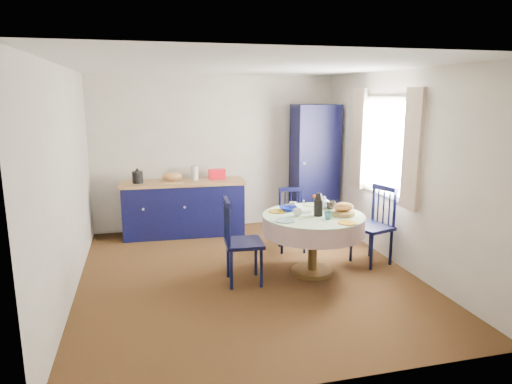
# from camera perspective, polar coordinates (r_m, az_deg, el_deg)

# --- Properties ---
(floor) EXTENTS (4.50, 4.50, 0.00)m
(floor) POSITION_cam_1_polar(r_m,az_deg,el_deg) (5.74, -1.07, -10.33)
(floor) COLOR black
(floor) RESTS_ON ground
(ceiling) EXTENTS (4.50, 4.50, 0.00)m
(ceiling) POSITION_cam_1_polar(r_m,az_deg,el_deg) (5.31, -1.18, 15.45)
(ceiling) COLOR white
(ceiling) RESTS_ON wall_back
(wall_back) EXTENTS (4.00, 0.02, 2.50)m
(wall_back) POSITION_cam_1_polar(r_m,az_deg,el_deg) (7.57, -4.99, 4.92)
(wall_back) COLOR silver
(wall_back) RESTS_ON floor
(wall_left) EXTENTS (0.02, 4.50, 2.50)m
(wall_left) POSITION_cam_1_polar(r_m,az_deg,el_deg) (5.31, -22.63, 0.98)
(wall_left) COLOR silver
(wall_left) RESTS_ON floor
(wall_right) EXTENTS (0.02, 4.50, 2.50)m
(wall_right) POSITION_cam_1_polar(r_m,az_deg,el_deg) (6.15, 17.37, 2.75)
(wall_right) COLOR silver
(wall_right) RESTS_ON floor
(window) EXTENTS (0.10, 1.74, 1.45)m
(window) POSITION_cam_1_polar(r_m,az_deg,el_deg) (6.35, 15.76, 5.63)
(window) COLOR white
(window) RESTS_ON wall_right
(kitchen_counter) EXTENTS (1.95, 0.69, 1.10)m
(kitchen_counter) POSITION_cam_1_polar(r_m,az_deg,el_deg) (7.31, -9.03, -1.87)
(kitchen_counter) COLOR black
(kitchen_counter) RESTS_ON floor
(pantry_cabinet) EXTENTS (0.72, 0.53, 2.03)m
(pantry_cabinet) POSITION_cam_1_polar(r_m,az_deg,el_deg) (7.64, 7.30, 3.16)
(pantry_cabinet) COLOR black
(pantry_cabinet) RESTS_ON floor
(dining_table) EXTENTS (1.24, 1.24, 1.03)m
(dining_table) POSITION_cam_1_polar(r_m,az_deg,el_deg) (5.65, 7.25, -4.02)
(dining_table) COLOR #553C18
(dining_table) RESTS_ON floor
(chair_left) EXTENTS (0.47, 0.49, 1.01)m
(chair_left) POSITION_cam_1_polar(r_m,az_deg,el_deg) (5.36, -1.98, -6.13)
(chair_left) COLOR black
(chair_left) RESTS_ON floor
(chair_far) EXTENTS (0.46, 0.44, 0.88)m
(chair_far) POSITION_cam_1_polar(r_m,az_deg,el_deg) (6.54, 4.49, -3.40)
(chair_far) COLOR black
(chair_far) RESTS_ON floor
(chair_right) EXTENTS (0.55, 0.56, 1.02)m
(chair_right) POSITION_cam_1_polar(r_m,az_deg,el_deg) (6.19, 14.58, -3.97)
(chair_right) COLOR black
(chair_right) RESTS_ON floor
(mug_a) EXTENTS (0.11, 0.11, 0.09)m
(mug_a) POSITION_cam_1_polar(r_m,az_deg,el_deg) (5.54, 5.26, -2.53)
(mug_a) COLOR silver
(mug_a) RESTS_ON dining_table
(mug_b) EXTENTS (0.10, 0.10, 0.09)m
(mug_b) POSITION_cam_1_polar(r_m,az_deg,el_deg) (5.43, 8.99, -2.91)
(mug_b) COLOR #346C72
(mug_b) RESTS_ON dining_table
(mug_c) EXTENTS (0.14, 0.14, 0.11)m
(mug_c) POSITION_cam_1_polar(r_m,az_deg,el_deg) (5.90, 9.29, -1.62)
(mug_c) COLOR black
(mug_c) RESTS_ON dining_table
(mug_d) EXTENTS (0.09, 0.09, 0.09)m
(mug_d) POSITION_cam_1_polar(r_m,az_deg,el_deg) (5.88, 4.63, -1.65)
(mug_d) COLOR silver
(mug_d) RESTS_ON dining_table
(cobalt_bowl) EXTENTS (0.22, 0.22, 0.05)m
(cobalt_bowl) POSITION_cam_1_polar(r_m,az_deg,el_deg) (5.76, 4.06, -2.09)
(cobalt_bowl) COLOR #06107A
(cobalt_bowl) RESTS_ON dining_table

